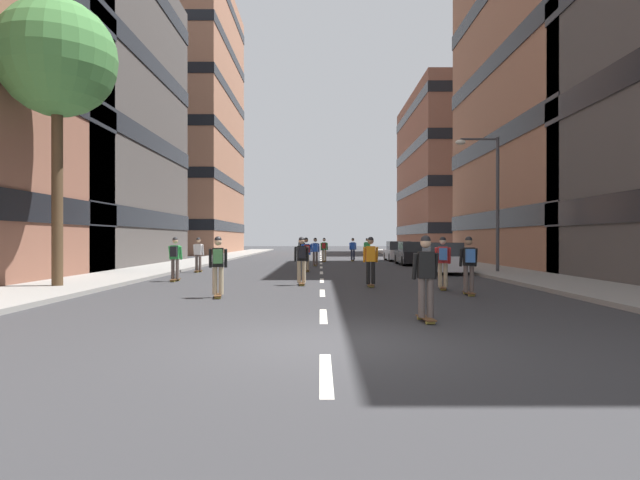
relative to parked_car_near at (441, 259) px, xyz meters
The scene contains 27 objects.
ground_plane 12.88m from the parked_car_near, 117.66° to the left, with size 174.20×174.20×0.00m, color #333335.
sidewalk_left 21.13m from the parked_car_near, 134.68° to the left, with size 3.43×79.84×0.14m, color gray.
sidewalk_right 15.31m from the parked_car_near, 79.02° to the left, with size 3.43×79.84×0.14m, color gray.
lane_markings 14.19m from the parked_car_near, 114.91° to the left, with size 0.16×67.20×0.01m.
building_left_mid 27.42m from the parked_car_near, 164.51° to the left, with size 16.81×18.12×19.53m.
building_left_far 46.86m from the parked_car_near, 124.12° to the left, with size 16.81×20.99×31.12m.
building_right_mid 18.63m from the parked_car_near, 28.02° to the left, with size 16.81×19.17×24.13m.
building_right_far 39.94m from the parked_car_near, 70.56° to the left, with size 16.81×21.46×18.62m.
parked_car_near is the anchor object (origin of this frame).
parked_car_mid 8.43m from the parked_car_near, 90.00° to the left, with size 1.82×4.40×1.52m.
parked_car_far 14.70m from the parked_car_near, 90.00° to the left, with size 1.82×4.40×1.52m.
street_tree_near 18.50m from the parked_car_near, 150.12° to the right, with size 3.89×3.89×9.57m.
streetlamp_right 4.12m from the parked_car_near, 14.47° to the right, with size 2.13×0.30×6.50m.
skater_0 12.89m from the parked_car_near, 156.81° to the right, with size 0.54×0.91×1.78m.
skater_1 9.48m from the parked_car_near, 132.03° to the left, with size 0.54×0.91×1.78m.
skater_2 8.55m from the parked_car_near, 119.72° to the right, with size 0.53×0.90×1.78m.
skater_3 16.97m from the parked_car_near, 97.53° to the left, with size 0.54×0.91×1.78m.
skater_4 12.27m from the parked_car_near, behind, with size 0.55×0.91×1.78m.
skater_5 17.65m from the parked_car_near, 115.16° to the left, with size 0.53×0.90×1.78m.
skater_6 9.59m from the parked_car_near, 134.53° to the right, with size 0.55×0.92×1.78m.
skater_7 10.44m from the parked_car_near, 98.52° to the right, with size 0.54×0.91×1.78m.
skater_8 6.90m from the parked_car_near, 168.91° to the left, with size 0.57×0.92×1.78m.
skater_9 14.12m from the parked_car_near, 113.99° to the left, with size 0.56×0.92×1.78m.
skater_10 15.92m from the parked_car_near, 104.06° to the right, with size 0.55×0.91×1.78m.
skater_11 14.21m from the parked_car_near, 129.28° to the right, with size 0.56×0.92×1.78m.
skater_12 14.93m from the parked_car_near, 103.65° to the left, with size 0.56×0.92×1.78m.
skater_13 8.78m from the parked_car_near, 102.70° to the right, with size 0.56×0.92×1.78m.
Camera 1 is at (-0.07, -8.73, 1.70)m, focal length 29.93 mm.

